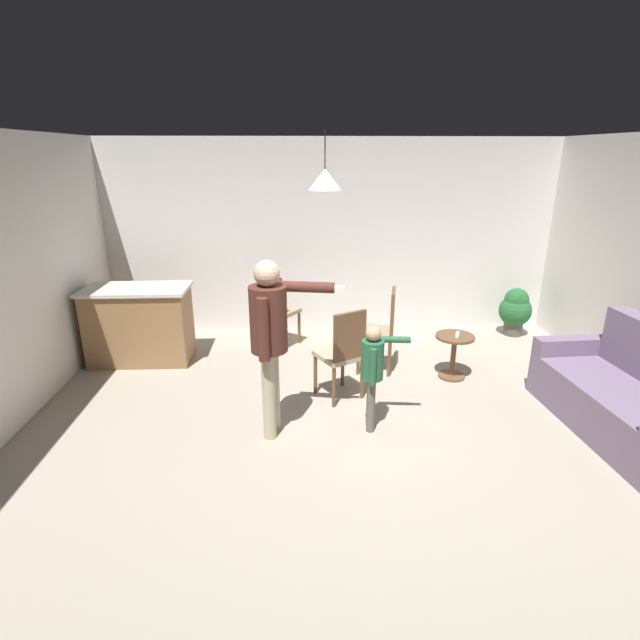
# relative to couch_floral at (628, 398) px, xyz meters

# --- Properties ---
(ground) EXTENTS (7.68, 7.68, 0.00)m
(ground) POSITION_rel_couch_floral_xyz_m (-2.56, -0.17, -0.33)
(ground) COLOR #9E9384
(wall_back) EXTENTS (6.40, 0.10, 2.70)m
(wall_back) POSITION_rel_couch_floral_xyz_m (-2.56, 3.03, 1.02)
(wall_back) COLOR silver
(wall_back) RESTS_ON ground
(couch_floral) EXTENTS (0.95, 1.84, 1.00)m
(couch_floral) POSITION_rel_couch_floral_xyz_m (0.00, 0.00, 0.00)
(couch_floral) COLOR slate
(couch_floral) RESTS_ON ground
(kitchen_counter) EXTENTS (1.26, 0.66, 0.95)m
(kitchen_counter) POSITION_rel_couch_floral_xyz_m (-5.01, 1.89, 0.15)
(kitchen_counter) COLOR olive
(kitchen_counter) RESTS_ON ground
(side_table_by_couch) EXTENTS (0.44, 0.44, 0.52)m
(side_table_by_couch) POSITION_rel_couch_floral_xyz_m (-1.26, 1.21, -0.00)
(side_table_by_couch) COLOR brown
(side_table_by_couch) RESTS_ON ground
(person_adult) EXTENTS (0.84, 0.47, 1.64)m
(person_adult) POSITION_rel_couch_floral_xyz_m (-3.30, 0.12, 0.69)
(person_adult) COLOR tan
(person_adult) RESTS_ON ground
(person_child) EXTENTS (0.56, 0.30, 1.03)m
(person_child) POSITION_rel_couch_floral_xyz_m (-2.37, 0.15, 0.31)
(person_child) COLOR #60564C
(person_child) RESTS_ON ground
(dining_chair_by_counter) EXTENTS (0.57, 0.57, 1.00)m
(dining_chair_by_counter) POSITION_rel_couch_floral_xyz_m (-2.59, 0.75, 0.21)
(dining_chair_by_counter) COLOR brown
(dining_chair_by_counter) RESTS_ON ground
(dining_chair_near_wall) EXTENTS (0.50, 0.50, 1.00)m
(dining_chair_near_wall) POSITION_rel_couch_floral_xyz_m (-2.07, 1.46, 0.21)
(dining_chair_near_wall) COLOR brown
(dining_chair_near_wall) RESTS_ON ground
(dining_chair_centre_back) EXTENTS (0.59, 0.59, 1.00)m
(dining_chair_centre_back) POSITION_rel_couch_floral_xyz_m (-3.34, 2.28, 0.21)
(dining_chair_centre_back) COLOR brown
(dining_chair_centre_back) RESTS_ON ground
(potted_plant_corner) EXTENTS (0.45, 0.45, 0.69)m
(potted_plant_corner) POSITION_rel_couch_floral_xyz_m (0.04, 2.57, 0.05)
(potted_plant_corner) COLOR #4C4742
(potted_plant_corner) RESTS_ON ground
(spare_remote_on_table) EXTENTS (0.08, 0.13, 0.04)m
(spare_remote_on_table) POSITION_rel_couch_floral_xyz_m (-1.25, 1.19, 0.21)
(spare_remote_on_table) COLOR white
(spare_remote_on_table) RESTS_ON side_table_by_couch
(ceiling_light_pendant) EXTENTS (0.32, 0.32, 0.55)m
(ceiling_light_pendant) POSITION_rel_couch_floral_xyz_m (-2.77, 0.96, 1.92)
(ceiling_light_pendant) COLOR silver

